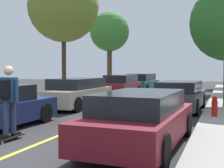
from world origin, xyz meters
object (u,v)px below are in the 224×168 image
parked_car_left_farthest (142,82)px  street_tree_left_near (109,32)px  parked_car_left_near (77,93)px  street_tree_left_nearest (63,7)px  fire_hydrant (215,106)px  parked_car_left_far (121,85)px  skateboarder (8,97)px  skateboard (10,137)px  parked_car_right_near (180,95)px  parked_car_right_nearest (141,119)px

parked_car_left_farthest → street_tree_left_near: bearing=-129.5°
parked_car_left_near → street_tree_left_near: street_tree_left_near is taller
street_tree_left_near → street_tree_left_nearest: bearing=-90.0°
street_tree_left_near → fire_hydrant: street_tree_left_near is taller
parked_car_left_far → skateboarder: bearing=-83.6°
skateboard → street_tree_left_near: bearing=102.1°
fire_hydrant → skateboarder: skateboarder is taller
parked_car_left_near → parked_car_left_farthest: 11.88m
fire_hydrant → skateboard: bearing=-133.8°
parked_car_left_farthest → street_tree_left_near: size_ratio=0.76×
parked_car_right_near → street_tree_left_near: bearing=126.7°
parked_car_right_near → street_tree_left_nearest: (-6.60, 1.69, 4.58)m
fire_hydrant → skateboarder: bearing=-133.6°
parked_car_right_nearest → fire_hydrant: (1.50, 4.22, -0.14)m
parked_car_left_far → parked_car_right_nearest: 13.21m
parked_car_right_nearest → skateboard: 3.28m
parked_car_left_farthest → street_tree_left_nearest: 10.75m
street_tree_left_nearest → skateboarder: 10.37m
parked_car_right_near → skateboard: bearing=-113.9°
parked_car_left_far → street_tree_left_near: size_ratio=0.74×
street_tree_left_nearest → fire_hydrant: 10.19m
parked_car_left_farthest → skateboard: bearing=-85.4°
street_tree_left_nearest → skateboarder: street_tree_left_nearest is taller
parked_car_right_nearest → street_tree_left_near: size_ratio=0.71×
parked_car_right_near → parked_car_left_far: bearing=128.4°
parked_car_right_nearest → skateboard: (-3.17, -0.65, -0.54)m
parked_car_left_near → parked_car_right_near: 4.68m
parked_car_left_farthest → street_tree_left_nearest: (-1.96, -9.56, 4.52)m
parked_car_left_far → fire_hydrant: size_ratio=6.39×
parked_car_left_near → skateboard: size_ratio=5.31×
fire_hydrant → skateboarder: size_ratio=0.40×
parked_car_left_far → parked_car_right_near: parked_car_left_far is taller
parked_car_left_far → skateboard: 13.12m
parked_car_right_nearest → skateboarder: 3.28m
street_tree_left_near → fire_hydrant: bearing=-54.0°
street_tree_left_near → fire_hydrant: size_ratio=8.68×
street_tree_left_nearest → skateboarder: (3.43, -8.89, -4.11)m
parked_car_left_near → parked_car_left_farthest: size_ratio=0.99×
parked_car_left_near → skateboard: bearing=-77.3°
street_tree_left_near → skateboard: 17.01m
street_tree_left_near → skateboarder: size_ratio=3.48×
parked_car_right_nearest → parked_car_left_farthest: bearing=104.6°
parked_car_left_farthest → parked_car_right_nearest: bearing=-75.4°
parked_car_left_near → fire_hydrant: size_ratio=6.49×
parked_car_left_farthest → fire_hydrant: bearing=-65.6°
parked_car_left_far → parked_car_right_near: bearing=-51.6°
parked_car_left_near → parked_car_left_farthest: (-0.00, 11.88, 0.02)m
parked_car_left_far → parked_car_right_nearest: bearing=-69.5°
parked_car_right_nearest → skateboard: size_ratio=5.04×
fire_hydrant → street_tree_left_nearest: bearing=153.8°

